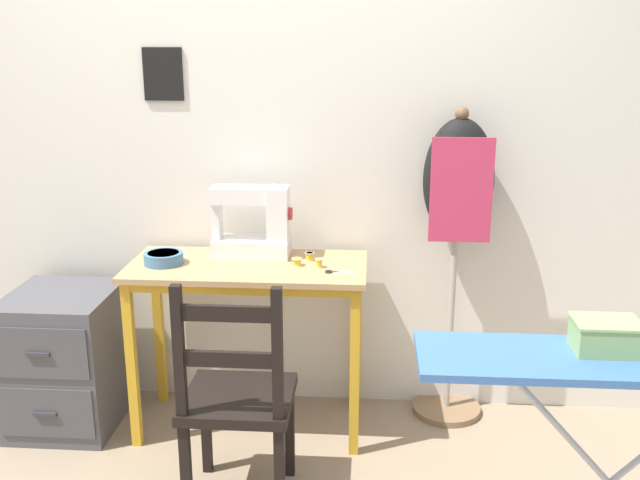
{
  "coord_description": "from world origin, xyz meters",
  "views": [
    {
      "loc": [
        0.52,
        -2.65,
        1.71
      ],
      "look_at": [
        0.32,
        0.22,
        0.9
      ],
      "focal_mm": 40.0,
      "sensor_mm": 36.0,
      "label": 1
    }
  ],
  "objects_px": {
    "fabric_bowl": "(164,258)",
    "wooden_chair": "(237,400)",
    "scissors": "(335,272)",
    "thread_spool_near_machine": "(297,262)",
    "filing_cabinet": "(66,359)",
    "ironing_board": "(623,372)",
    "dress_form": "(457,200)",
    "thread_spool_far_edge": "(319,263)",
    "storage_box": "(606,336)",
    "sewing_machine": "(256,224)",
    "thread_spool_mid_table": "(309,257)"
  },
  "relations": [
    {
      "from": "sewing_machine",
      "to": "wooden_chair",
      "type": "relative_size",
      "value": 0.38
    },
    {
      "from": "thread_spool_mid_table",
      "to": "thread_spool_far_edge",
      "type": "relative_size",
      "value": 1.09
    },
    {
      "from": "scissors",
      "to": "thread_spool_near_machine",
      "type": "bearing_deg",
      "value": 154.16
    },
    {
      "from": "thread_spool_near_machine",
      "to": "wooden_chair",
      "type": "bearing_deg",
      "value": -106.74
    },
    {
      "from": "thread_spool_near_machine",
      "to": "dress_form",
      "type": "xyz_separation_m",
      "value": [
        0.69,
        0.19,
        0.24
      ]
    },
    {
      "from": "thread_spool_mid_table",
      "to": "thread_spool_far_edge",
      "type": "bearing_deg",
      "value": -63.45
    },
    {
      "from": "thread_spool_near_machine",
      "to": "ironing_board",
      "type": "distance_m",
      "value": 1.4
    },
    {
      "from": "fabric_bowl",
      "to": "filing_cabinet",
      "type": "relative_size",
      "value": 0.27
    },
    {
      "from": "scissors",
      "to": "thread_spool_mid_table",
      "type": "relative_size",
      "value": 2.88
    },
    {
      "from": "thread_spool_far_edge",
      "to": "dress_form",
      "type": "distance_m",
      "value": 0.67
    },
    {
      "from": "fabric_bowl",
      "to": "ironing_board",
      "type": "distance_m",
      "value": 1.87
    },
    {
      "from": "dress_form",
      "to": "storage_box",
      "type": "bearing_deg",
      "value": -73.4
    },
    {
      "from": "thread_spool_near_machine",
      "to": "thread_spool_mid_table",
      "type": "bearing_deg",
      "value": 58.27
    },
    {
      "from": "storage_box",
      "to": "dress_form",
      "type": "bearing_deg",
      "value": 106.6
    },
    {
      "from": "thread_spool_far_edge",
      "to": "filing_cabinet",
      "type": "bearing_deg",
      "value": -179.97
    },
    {
      "from": "thread_spool_mid_table",
      "to": "storage_box",
      "type": "height_order",
      "value": "storage_box"
    },
    {
      "from": "sewing_machine",
      "to": "filing_cabinet",
      "type": "bearing_deg",
      "value": -169.98
    },
    {
      "from": "ironing_board",
      "to": "storage_box",
      "type": "relative_size",
      "value": 6.21
    },
    {
      "from": "thread_spool_far_edge",
      "to": "storage_box",
      "type": "bearing_deg",
      "value": -43.42
    },
    {
      "from": "thread_spool_mid_table",
      "to": "filing_cabinet",
      "type": "height_order",
      "value": "thread_spool_mid_table"
    },
    {
      "from": "scissors",
      "to": "filing_cabinet",
      "type": "height_order",
      "value": "scissors"
    },
    {
      "from": "thread_spool_near_machine",
      "to": "filing_cabinet",
      "type": "height_order",
      "value": "thread_spool_near_machine"
    },
    {
      "from": "filing_cabinet",
      "to": "wooden_chair",
      "type": "bearing_deg",
      "value": -30.98
    },
    {
      "from": "fabric_bowl",
      "to": "wooden_chair",
      "type": "xyz_separation_m",
      "value": [
        0.41,
        -0.54,
        -0.37
      ]
    },
    {
      "from": "thread_spool_far_edge",
      "to": "filing_cabinet",
      "type": "height_order",
      "value": "thread_spool_far_edge"
    },
    {
      "from": "dress_form",
      "to": "storage_box",
      "type": "xyz_separation_m",
      "value": [
        0.32,
        -1.08,
        -0.16
      ]
    },
    {
      "from": "sewing_machine",
      "to": "thread_spool_far_edge",
      "type": "distance_m",
      "value": 0.35
    },
    {
      "from": "sewing_machine",
      "to": "filing_cabinet",
      "type": "height_order",
      "value": "sewing_machine"
    },
    {
      "from": "storage_box",
      "to": "scissors",
      "type": "bearing_deg",
      "value": 136.37
    },
    {
      "from": "thread_spool_mid_table",
      "to": "dress_form",
      "type": "bearing_deg",
      "value": 10.22
    },
    {
      "from": "ironing_board",
      "to": "thread_spool_mid_table",
      "type": "bearing_deg",
      "value": 135.21
    },
    {
      "from": "dress_form",
      "to": "filing_cabinet",
      "type": "bearing_deg",
      "value": -173.0
    },
    {
      "from": "dress_form",
      "to": "fabric_bowl",
      "type": "bearing_deg",
      "value": -170.68
    },
    {
      "from": "thread_spool_near_machine",
      "to": "dress_form",
      "type": "bearing_deg",
      "value": 15.64
    },
    {
      "from": "fabric_bowl",
      "to": "dress_form",
      "type": "xyz_separation_m",
      "value": [
        1.26,
        0.21,
        0.23
      ]
    },
    {
      "from": "scissors",
      "to": "thread_spool_near_machine",
      "type": "xyz_separation_m",
      "value": [
        -0.17,
        0.08,
        0.01
      ]
    },
    {
      "from": "wooden_chair",
      "to": "storage_box",
      "type": "xyz_separation_m",
      "value": [
        1.17,
        -0.33,
        0.44
      ]
    },
    {
      "from": "scissors",
      "to": "filing_cabinet",
      "type": "relative_size",
      "value": 0.19
    },
    {
      "from": "scissors",
      "to": "ironing_board",
      "type": "distance_m",
      "value": 1.23
    },
    {
      "from": "scissors",
      "to": "thread_spool_near_machine",
      "type": "relative_size",
      "value": 2.68
    },
    {
      "from": "wooden_chair",
      "to": "storage_box",
      "type": "height_order",
      "value": "wooden_chair"
    },
    {
      "from": "sewing_machine",
      "to": "thread_spool_far_edge",
      "type": "bearing_deg",
      "value": -27.4
    },
    {
      "from": "fabric_bowl",
      "to": "dress_form",
      "type": "distance_m",
      "value": 1.3
    },
    {
      "from": "scissors",
      "to": "ironing_board",
      "type": "relative_size",
      "value": 0.1
    },
    {
      "from": "scissors",
      "to": "dress_form",
      "type": "bearing_deg",
      "value": 27.6
    },
    {
      "from": "thread_spool_near_machine",
      "to": "ironing_board",
      "type": "relative_size",
      "value": 0.04
    },
    {
      "from": "fabric_bowl",
      "to": "dress_form",
      "type": "height_order",
      "value": "dress_form"
    },
    {
      "from": "scissors",
      "to": "thread_spool_mid_table",
      "type": "height_order",
      "value": "thread_spool_mid_table"
    },
    {
      "from": "ironing_board",
      "to": "fabric_bowl",
      "type": "bearing_deg",
      "value": 150.84
    },
    {
      "from": "filing_cabinet",
      "to": "ironing_board",
      "type": "xyz_separation_m",
      "value": [
        2.11,
        -0.9,
        0.46
      ]
    }
  ]
}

